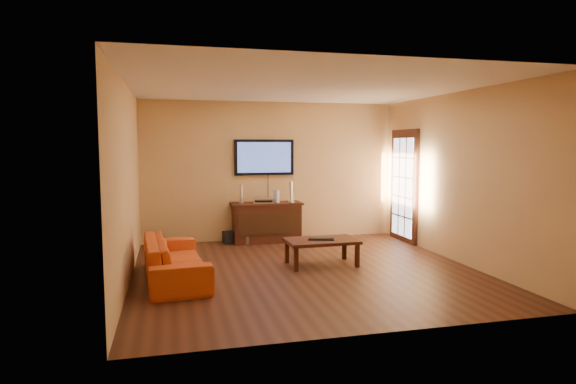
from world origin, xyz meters
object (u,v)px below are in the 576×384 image
object	(u,v)px
sofa	(175,252)
speaker_left	(241,195)
speaker_right	(291,193)
keyboard	(321,239)
television	(264,157)
av_receiver	(264,200)
coffee_table	(321,243)
media_console	(267,222)
bottle	(248,241)
game_console	(276,196)
subwoofer	(230,237)

from	to	relation	value
sofa	speaker_left	bearing A→B (deg)	-33.24
speaker_right	keyboard	xyz separation A→B (m)	(-0.02, -2.00, -0.53)
television	speaker_right	xyz separation A→B (m)	(0.48, -0.24, -0.68)
television	av_receiver	world-z (taller)	television
coffee_table	speaker_left	size ratio (longest dim) A/B	3.15
media_console	bottle	xyz separation A→B (m)	(-0.42, -0.29, -0.30)
game_console	keyboard	distance (m)	2.09
speaker_right	game_console	bearing A→B (deg)	176.10
game_console	keyboard	world-z (taller)	game_console
av_receiver	game_console	bearing A→B (deg)	16.34
game_console	bottle	xyz separation A→B (m)	(-0.61, -0.29, -0.80)
game_console	bottle	world-z (taller)	game_console
media_console	keyboard	distance (m)	2.07
television	av_receiver	size ratio (longest dim) A/B	3.01
media_console	sofa	world-z (taller)	sofa
television	game_console	distance (m)	0.80
media_console	keyboard	bearing A→B (deg)	-77.26
game_console	keyboard	size ratio (longest dim) A/B	0.57
coffee_table	speaker_left	world-z (taller)	speaker_left
speaker_right	bottle	distance (m)	1.27
game_console	av_receiver	bearing A→B (deg)	170.59
speaker_left	subwoofer	distance (m)	0.84
speaker_right	av_receiver	xyz separation A→B (m)	(-0.53, 0.01, -0.14)
sofa	speaker_right	bearing A→B (deg)	-49.08
subwoofer	speaker_right	bearing A→B (deg)	-10.75
sofa	speaker_right	world-z (taller)	speaker_right
television	speaker_right	distance (m)	0.87
television	game_console	bearing A→B (deg)	-47.75
television	subwoofer	world-z (taller)	television
subwoofer	bottle	xyz separation A→B (m)	(0.30, -0.29, -0.03)
speaker_left	game_console	size ratio (longest dim) A/B	1.48
coffee_table	speaker_left	xyz separation A→B (m)	(-0.96, 2.02, 0.57)
av_receiver	subwoofer	size ratio (longest dim) A/B	1.70
sofa	game_console	world-z (taller)	game_console
speaker_right	coffee_table	bearing A→B (deg)	-90.18
sofa	subwoofer	xyz separation A→B (m)	(1.03, 2.27, -0.27)
speaker_left	game_console	distance (m)	0.68
keyboard	game_console	bearing A→B (deg)	97.30
coffee_table	game_console	size ratio (longest dim) A/B	4.64
speaker_right	subwoofer	distance (m)	1.45
speaker_left	keyboard	xyz separation A→B (m)	(0.94, -2.04, -0.51)
keyboard	bottle	bearing A→B (deg)	116.77
bottle	av_receiver	bearing A→B (deg)	37.36
game_console	subwoofer	world-z (taller)	game_console
sofa	game_console	distance (m)	3.03
speaker_right	media_console	bearing A→B (deg)	177.83
coffee_table	game_console	xyz separation A→B (m)	(-0.28, 1.99, 0.52)
television	av_receiver	distance (m)	0.85
media_console	av_receiver	world-z (taller)	av_receiver
av_receiver	subwoofer	xyz separation A→B (m)	(-0.66, 0.02, -0.69)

